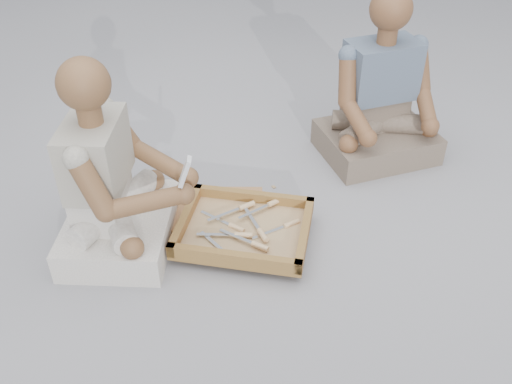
{
  "coord_description": "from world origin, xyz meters",
  "views": [
    {
      "loc": [
        -0.08,
        -1.45,
        1.55
      ],
      "look_at": [
        -0.04,
        0.22,
        0.3
      ],
      "focal_mm": 40.0,
      "sensor_mm": 36.0,
      "label": 1
    }
  ],
  "objects_px": {
    "carved_panel": "(197,216)",
    "craftsman": "(112,188)",
    "tool_tray": "(244,229)",
    "companion": "(380,104)"
  },
  "relations": [
    {
      "from": "carved_panel",
      "to": "craftsman",
      "type": "relative_size",
      "value": 0.7
    },
    {
      "from": "tool_tray",
      "to": "companion",
      "type": "xyz_separation_m",
      "value": [
        0.65,
        0.65,
        0.21
      ]
    },
    {
      "from": "companion",
      "to": "tool_tray",
      "type": "bearing_deg",
      "value": 27.15
    },
    {
      "from": "craftsman",
      "to": "carved_panel",
      "type": "bearing_deg",
      "value": 118.04
    },
    {
      "from": "tool_tray",
      "to": "craftsman",
      "type": "height_order",
      "value": "craftsman"
    },
    {
      "from": "carved_panel",
      "to": "companion",
      "type": "xyz_separation_m",
      "value": [
        0.85,
        0.51,
        0.25
      ]
    },
    {
      "from": "companion",
      "to": "carved_panel",
      "type": "bearing_deg",
      "value": 13.02
    },
    {
      "from": "carved_panel",
      "to": "companion",
      "type": "relative_size",
      "value": 0.69
    },
    {
      "from": "tool_tray",
      "to": "companion",
      "type": "relative_size",
      "value": 0.73
    },
    {
      "from": "carved_panel",
      "to": "tool_tray",
      "type": "xyz_separation_m",
      "value": [
        0.2,
        -0.14,
        0.04
      ]
    }
  ]
}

